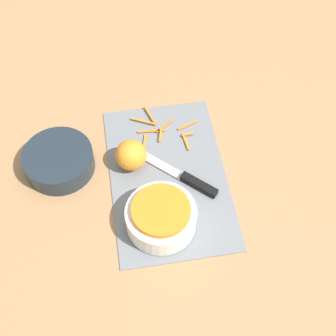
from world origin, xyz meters
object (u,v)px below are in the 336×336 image
object	(u,v)px
bowl_speckled	(161,216)
orange_left	(131,155)
knife	(191,180)
bowl_dark	(59,161)

from	to	relation	value
bowl_speckled	orange_left	xyz separation A→B (m)	(0.18, 0.05, 0.00)
orange_left	knife	bearing A→B (deg)	-119.12
bowl_speckled	knife	bearing A→B (deg)	-41.12
bowl_speckled	bowl_dark	bearing A→B (deg)	48.34
bowl_speckled	knife	world-z (taller)	bowl_speckled
bowl_speckled	bowl_dark	distance (m)	0.30
bowl_speckled	orange_left	world-z (taller)	orange_left
bowl_speckled	bowl_dark	world-z (taller)	bowl_speckled
bowl_dark	bowl_speckled	bearing A→B (deg)	-131.66
bowl_dark	orange_left	bearing A→B (deg)	-97.57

